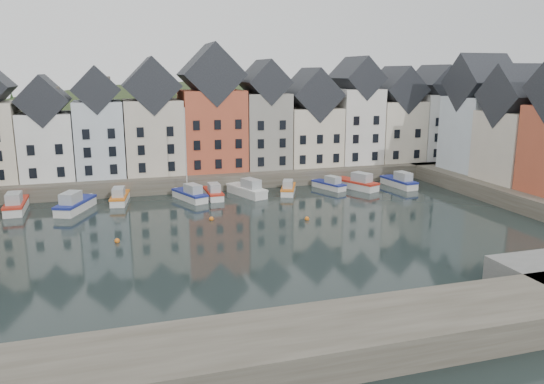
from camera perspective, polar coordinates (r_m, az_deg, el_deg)
name	(u,v)px	position (r m, az deg, el deg)	size (l,w,h in m)	color
ground	(267,238)	(51.66, -0.50, -5.01)	(260.00, 260.00, 0.00)	black
far_quay	(210,173)	(79.80, -6.64, 2.02)	(90.00, 16.00, 2.00)	#494438
near_wall	(204,360)	(29.45, -7.32, -17.46)	(50.00, 6.00, 2.00)	#494438
hillside	(189,242)	(109.44, -8.88, -5.34)	(153.60, 70.40, 64.00)	#2A381C
far_terrace	(234,121)	(77.41, -4.16, 7.63)	(72.37, 8.16, 17.78)	#EDDFC6
right_terrace	(520,127)	(74.79, 25.17, 6.31)	(8.30, 24.25, 16.36)	silver
mooring_buoys	(216,225)	(55.67, -6.03, -3.60)	(20.50, 5.50, 0.50)	orange
boat_a	(16,205)	(68.04, -25.85, -1.27)	(2.21, 6.80, 2.60)	silver
boat_b	(75,205)	(65.47, -20.46, -1.28)	(4.68, 7.22, 2.66)	silver
boat_c	(120,197)	(68.03, -16.06, -0.56)	(2.66, 6.10, 2.26)	silver
boat_d	(190,194)	(67.41, -8.77, -0.24)	(3.98, 6.43, 11.76)	silver
boat_e	(213,193)	(68.28, -6.33, -0.10)	(1.81, 5.76, 2.21)	silver
boat_f	(248,190)	(69.11, -2.64, 0.22)	(4.29, 7.00, 2.57)	silver
boat_g	(288,189)	(70.42, 1.75, 0.34)	(3.64, 5.67, 2.09)	silver
boat_h	(330,185)	(73.53, 6.21, 0.80)	(3.45, 5.59, 2.06)	silver
boat_i	(357,183)	(74.06, 9.14, 0.92)	(4.60, 7.00, 2.58)	silver
boat_j	(400,182)	(76.50, 13.56, 1.07)	(2.69, 6.57, 2.45)	silver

